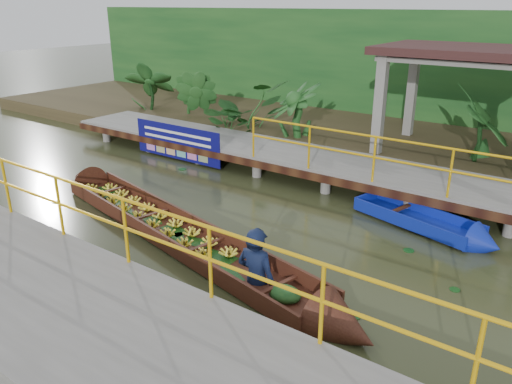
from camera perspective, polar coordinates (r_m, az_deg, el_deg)
The scene contains 10 objects.
ground at distance 10.38m, azimuth -4.12°, elevation -3.25°, with size 80.00×80.00×0.00m, color #2D341A.
land_strip at distance 16.44m, azimuth 12.86°, elevation 6.26°, with size 30.00×8.00×0.45m, color #332B19.
far_dock at distance 12.84m, azimuth 5.71°, elevation 3.78°, with size 16.00×2.06×1.66m.
near_dock at distance 7.13m, azimuth -20.17°, elevation -14.05°, with size 18.00×2.40×1.73m.
pavilion at distance 13.95m, azimuth 23.32°, elevation 13.43°, with size 4.40×3.00×3.00m.
foliage_backdrop at distance 18.42m, azimuth 16.52°, elevation 13.11°, with size 30.00×0.80×4.00m, color #15431A.
vendor_boat at distance 9.25m, azimuth -7.75°, elevation -4.52°, with size 9.04×2.74×2.25m.
moored_blue_boat at distance 10.25m, azimuth 21.21°, elevation -4.24°, with size 3.10×1.50×0.72m.
blue_banner at distance 14.22m, azimuth -9.02°, elevation 5.65°, with size 3.12×0.04×0.97m.
tropical_plants at distance 15.06m, azimuth 3.84°, elevation 9.24°, with size 14.21×1.21×1.51m.
Camera 1 is at (6.12, -7.23, 4.24)m, focal length 35.00 mm.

